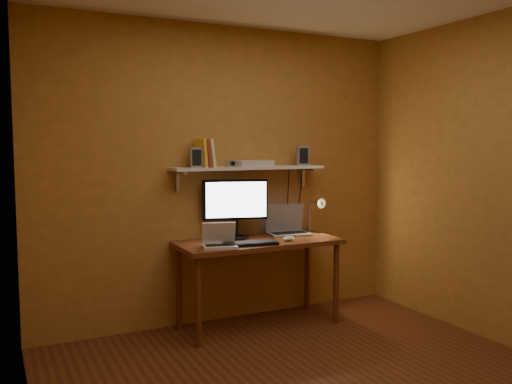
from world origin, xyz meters
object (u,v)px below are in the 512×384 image
desk (259,250)px  netbook (219,240)px  mouse (289,239)px  speaker_left (196,157)px  router (252,163)px  desk_lamp (316,210)px  speaker_right (302,156)px  keyboard (250,244)px  shelf_camera (231,163)px  monitor (235,205)px  laptop (287,226)px  wall_shelf (249,168)px

desk → netbook: (-0.42, -0.13, 0.14)m
desk → mouse: (0.22, -0.14, 0.11)m
speaker_left → router: (0.52, -0.00, -0.06)m
desk_lamp → speaker_right: bearing=151.0°
speaker_right → router: speaker_right is taller
keyboard → netbook: bearing=-179.1°
speaker_right → shelf_camera: (-0.74, -0.06, -0.06)m
netbook → speaker_right: speaker_right is taller
mouse → speaker_left: size_ratio=0.63×
speaker_right → shelf_camera: size_ratio=1.64×
shelf_camera → monitor: bearing=40.2°
monitor → desk_lamp: bearing=11.6°
mouse → router: size_ratio=0.32×
desk → netbook: size_ratio=4.53×
desk_lamp → speaker_left: 1.26m
keyboard → speaker_right: 1.06m
netbook → shelf_camera: size_ratio=2.81×
keyboard → mouse: (0.37, 0.03, 0.01)m
keyboard → shelf_camera: shelf_camera is taller
speaker_left → speaker_right: speaker_right is taller
laptop → mouse: bearing=-110.1°
keyboard → monitor: bearing=96.5°
mouse → router: 0.74m
desk → router: bearing=81.3°
shelf_camera → desk: bearing=-33.1°
mouse → laptop: bearing=58.0°
wall_shelf → monitor: (-0.14, -0.02, -0.32)m
monitor → desk_lamp: (0.80, -0.05, -0.08)m
speaker_right → router: size_ratio=0.55×
keyboard → router: bearing=71.5°
desk → laptop: laptop is taller
laptop → speaker_right: speaker_right is taller
monitor → speaker_left: (-0.35, 0.02, 0.42)m
speaker_right → netbook: bearing=-144.1°
desk_lamp → desk: bearing=-169.2°
desk_lamp → router: size_ratio=1.13×
speaker_left → monitor: bearing=8.5°
desk_lamp → mouse: bearing=-149.1°
monitor → router: bearing=21.1°
router → shelf_camera: bearing=-164.1°
speaker_right → keyboard: bearing=-135.6°
monitor → speaker_right: (0.69, 0.01, 0.43)m
desk → keyboard: size_ratio=3.15×
netbook → mouse: bearing=13.7°
wall_shelf → speaker_right: 0.56m
laptop → netbook: (-0.79, -0.29, -0.02)m
keyboard → speaker_left: size_ratio=2.62×
wall_shelf → shelf_camera: bearing=-161.6°
laptop → shelf_camera: size_ratio=3.54×
keyboard → speaker_left: bearing=141.8°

